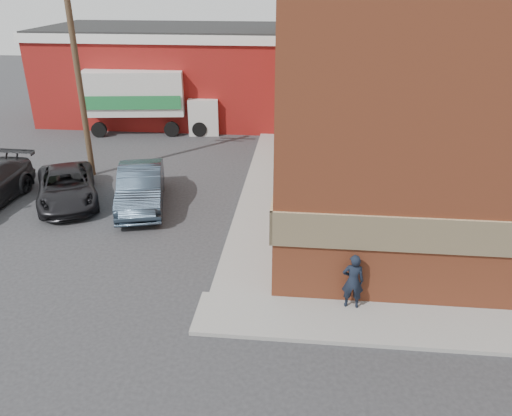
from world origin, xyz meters
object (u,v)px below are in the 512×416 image
(man, at_px, (353,281))
(utility_pole, at_px, (78,71))
(suv_a, at_px, (67,187))
(box_truck, at_px, (148,97))
(sedan, at_px, (141,187))
(warehouse, at_px, (178,72))
(brick_building, at_px, (465,79))

(man, bearing_deg, utility_pole, -38.24)
(utility_pole, xyz_separation_m, suv_a, (0.25, -3.06, -4.08))
(utility_pole, xyz_separation_m, box_truck, (0.66, 7.09, -2.66))
(utility_pole, relative_size, suv_a, 1.87)
(sedan, bearing_deg, warehouse, 83.11)
(sedan, bearing_deg, box_truck, 90.43)
(box_truck, bearing_deg, man, -64.58)
(utility_pole, distance_m, man, 15.03)
(man, relative_size, suv_a, 0.34)
(warehouse, bearing_deg, sedan, -82.52)
(warehouse, relative_size, man, 10.05)
(sedan, distance_m, suv_a, 3.10)
(brick_building, relative_size, box_truck, 2.42)
(suv_a, bearing_deg, warehouse, 58.89)
(sedan, bearing_deg, utility_pole, 123.10)
(sedan, bearing_deg, brick_building, -0.74)
(utility_pole, bearing_deg, suv_a, -85.35)
(utility_pole, distance_m, suv_a, 5.10)
(sedan, xyz_separation_m, suv_a, (-3.10, 0.02, -0.13))
(suv_a, bearing_deg, utility_pole, 68.63)
(sedan, distance_m, box_truck, 10.59)
(brick_building, xyz_separation_m, box_truck, (-15.33, 7.09, -2.60))
(sedan, xyz_separation_m, box_truck, (-2.68, 10.16, 1.29))
(man, xyz_separation_m, suv_a, (-10.97, 6.19, -0.26))
(utility_pole, xyz_separation_m, man, (11.21, -9.25, -3.81))
(utility_pole, distance_m, sedan, 6.02)
(brick_building, xyz_separation_m, man, (-4.78, -9.25, -3.75))
(warehouse, relative_size, sedan, 3.37)
(warehouse, xyz_separation_m, utility_pole, (-1.50, -11.00, 1.93))
(warehouse, height_order, suv_a, warehouse)
(brick_building, height_order, utility_pole, brick_building)
(warehouse, xyz_separation_m, man, (9.71, -20.25, -1.88))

